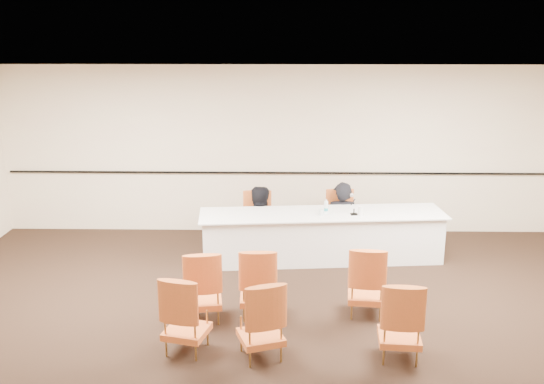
{
  "coord_description": "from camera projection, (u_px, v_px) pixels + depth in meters",
  "views": [
    {
      "loc": [
        0.04,
        -6.58,
        3.61
      ],
      "look_at": [
        -0.14,
        2.6,
        1.11
      ],
      "focal_mm": 40.0,
      "sensor_mm": 36.0,
      "label": 1
    }
  ],
  "objects": [
    {
      "name": "floor",
      "position": [
        279.0,
        337.0,
        7.3
      ],
      "size": [
        10.0,
        10.0,
        0.0
      ],
      "primitive_type": "plane",
      "color": "black",
      "rests_on": "ground"
    },
    {
      "name": "ceiling",
      "position": [
        280.0,
        86.0,
        6.51
      ],
      "size": [
        10.0,
        10.0,
        0.0
      ],
      "primitive_type": "plane",
      "rotation": [
        3.14,
        0.0,
        0.0
      ],
      "color": "silver",
      "rests_on": "ground"
    },
    {
      "name": "aud_chair_back_left",
      "position": [
        186.0,
        313.0,
        6.87
      ],
      "size": [
        0.61,
        0.61,
        0.95
      ],
      "primitive_type": null,
      "rotation": [
        0.0,
        0.0,
        -0.25
      ],
      "color": "#AE5E1F",
      "rests_on": "ground"
    },
    {
      "name": "panel_table",
      "position": [
        322.0,
        236.0,
        9.67
      ],
      "size": [
        3.94,
        1.24,
        0.78
      ],
      "primitive_type": null,
      "rotation": [
        0.0,
        0.0,
        0.09
      ],
      "color": "white",
      "rests_on": "ground"
    },
    {
      "name": "wall_back",
      "position": [
        281.0,
        150.0,
        10.77
      ],
      "size": [
        10.0,
        0.04,
        3.0
      ],
      "primitive_type": "cube",
      "color": "beige",
      "rests_on": "ground"
    },
    {
      "name": "panelist_main_chair",
      "position": [
        341.0,
        220.0,
        10.23
      ],
      "size": [
        0.54,
        0.54,
        0.95
      ],
      "primitive_type": null,
      "rotation": [
        0.0,
        0.0,
        0.09
      ],
      "color": "#AE5E1F",
      "rests_on": "ground"
    },
    {
      "name": "wall_rail",
      "position": [
        281.0,
        173.0,
        10.83
      ],
      "size": [
        9.8,
        0.04,
        0.03
      ],
      "primitive_type": "cube",
      "color": "black",
      "rests_on": "wall_back"
    },
    {
      "name": "panelist_second",
      "position": [
        258.0,
        233.0,
        10.19
      ],
      "size": [
        0.91,
        0.78,
        1.63
      ],
      "primitive_type": "imported",
      "rotation": [
        0.0,
        0.0,
        3.38
      ],
      "color": "black",
      "rests_on": "ground"
    },
    {
      "name": "aud_chair_front_right",
      "position": [
        367.0,
        280.0,
        7.78
      ],
      "size": [
        0.55,
        0.55,
        0.95
      ],
      "primitive_type": null,
      "rotation": [
        0.0,
        0.0,
        -0.1
      ],
      "color": "#AE5E1F",
      "rests_on": "ground"
    },
    {
      "name": "panelist_second_chair",
      "position": [
        258.0,
        221.0,
        10.13
      ],
      "size": [
        0.54,
        0.54,
        0.95
      ],
      "primitive_type": null,
      "rotation": [
        0.0,
        0.0,
        0.09
      ],
      "color": "#AE5E1F",
      "rests_on": "ground"
    },
    {
      "name": "water_bottle",
      "position": [
        326.0,
        206.0,
        9.54
      ],
      "size": [
        0.08,
        0.08,
        0.22
      ],
      "primitive_type": null,
      "rotation": [
        0.0,
        0.0,
        -0.19
      ],
      "color": "teal",
      "rests_on": "panel_table"
    },
    {
      "name": "aud_chair_back_mid",
      "position": [
        261.0,
        319.0,
        6.75
      ],
      "size": [
        0.64,
        0.64,
        0.95
      ],
      "primitive_type": null,
      "rotation": [
        0.0,
        0.0,
        0.34
      ],
      "color": "#AE5E1F",
      "rests_on": "ground"
    },
    {
      "name": "drinking_glass",
      "position": [
        321.0,
        212.0,
        9.44
      ],
      "size": [
        0.07,
        0.07,
        0.1
      ],
      "primitive_type": "cylinder",
      "rotation": [
        0.0,
        0.0,
        0.13
      ],
      "color": "silver",
      "rests_on": "panel_table"
    },
    {
      "name": "aud_chair_back_right",
      "position": [
        400.0,
        319.0,
        6.73
      ],
      "size": [
        0.54,
        0.54,
        0.95
      ],
      "primitive_type": null,
      "rotation": [
        0.0,
        0.0,
        -0.08
      ],
      "color": "#AE5E1F",
      "rests_on": "ground"
    },
    {
      "name": "aud_chair_front_mid",
      "position": [
        258.0,
        282.0,
        7.73
      ],
      "size": [
        0.52,
        0.52,
        0.95
      ],
      "primitive_type": null,
      "rotation": [
        0.0,
        0.0,
        0.04
      ],
      "color": "#AE5E1F",
      "rests_on": "ground"
    },
    {
      "name": "aud_chair_front_left",
      "position": [
        203.0,
        285.0,
        7.63
      ],
      "size": [
        0.57,
        0.57,
        0.95
      ],
      "primitive_type": null,
      "rotation": [
        0.0,
        0.0,
        0.15
      ],
      "color": "#AE5E1F",
      "rests_on": "ground"
    },
    {
      "name": "papers",
      "position": [
        359.0,
        213.0,
        9.56
      ],
      "size": [
        0.32,
        0.25,
        0.0
      ],
      "primitive_type": "cube",
      "rotation": [
        0.0,
        0.0,
        -0.11
      ],
      "color": "white",
      "rests_on": "panel_table"
    },
    {
      "name": "coffee_cup",
      "position": [
        361.0,
        211.0,
        9.43
      ],
      "size": [
        0.11,
        0.11,
        0.14
      ],
      "primitive_type": "cylinder",
      "rotation": [
        0.0,
        0.0,
        -0.19
      ],
      "color": "white",
      "rests_on": "panel_table"
    },
    {
      "name": "microphone",
      "position": [
        354.0,
        205.0,
        9.43
      ],
      "size": [
        0.14,
        0.23,
        0.31
      ],
      "primitive_type": null,
      "rotation": [
        0.0,
        0.0,
        0.13
      ],
      "color": "black",
      "rests_on": "panel_table"
    },
    {
      "name": "panelist_main",
      "position": [
        341.0,
        229.0,
        10.27
      ],
      "size": [
        0.61,
        0.41,
        1.65
      ],
      "primitive_type": "imported",
      "rotation": [
        0.0,
        0.0,
        3.12
      ],
      "color": "black",
      "rests_on": "ground"
    }
  ]
}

